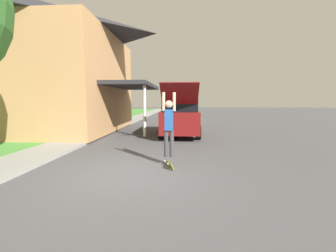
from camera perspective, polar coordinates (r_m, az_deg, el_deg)
The scene contains 8 objects.
ground_plane at distance 6.46m, azimuth -11.06°, elevation -11.48°, with size 120.00×120.00×0.00m, color #49494C.
lawn at distance 15.44m, azimuth -34.73°, elevation -1.90°, with size 10.00×80.00×0.08m.
sidewalk at distance 13.16m, azimuth -19.56°, elevation -2.33°, with size 1.80×80.00×0.10m.
house at distance 16.81m, azimuth -30.27°, elevation 13.45°, with size 12.79×9.41×8.12m.
suv_parked at distance 12.88m, azimuth 3.09°, elevation 2.60°, with size 2.14×5.45×2.77m.
car_down_street at distance 24.98m, azimuth 4.43°, elevation 3.33°, with size 1.94×4.21×1.31m.
skateboarder at distance 6.79m, azimuth 0.23°, elevation 0.54°, with size 0.41×0.23×1.97m.
skateboard at distance 6.80m, azimuth 0.34°, elevation -9.75°, with size 0.32×0.79×0.31m.
Camera 1 is at (1.62, -5.93, 1.98)m, focal length 24.00 mm.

